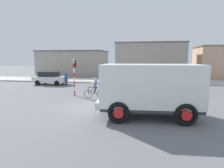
{
  "coord_description": "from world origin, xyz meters",
  "views": [
    {
      "loc": [
        3.22,
        -11.94,
        3.22
      ],
      "look_at": [
        0.88,
        2.5,
        1.2
      ],
      "focal_mm": 29.89,
      "sensor_mm": 36.0,
      "label": 1
    }
  ],
  "objects_px": {
    "truck_foreground": "(149,87)",
    "pedestrian_near_kerb": "(66,78)",
    "car_white_mid": "(50,78)",
    "traffic_light_pole": "(74,72)",
    "cyclist": "(95,88)",
    "car_red_near": "(160,81)"
  },
  "relations": [
    {
      "from": "car_white_mid",
      "to": "pedestrian_near_kerb",
      "type": "bearing_deg",
      "value": -4.55
    },
    {
      "from": "car_white_mid",
      "to": "car_red_near",
      "type": "bearing_deg",
      "value": -2.66
    },
    {
      "from": "cyclist",
      "to": "truck_foreground",
      "type": "bearing_deg",
      "value": -45.41
    },
    {
      "from": "traffic_light_pole",
      "to": "cyclist",
      "type": "bearing_deg",
      "value": -24.75
    },
    {
      "from": "cyclist",
      "to": "pedestrian_near_kerb",
      "type": "distance_m",
      "value": 8.62
    },
    {
      "from": "car_red_near",
      "to": "pedestrian_near_kerb",
      "type": "distance_m",
      "value": 11.01
    },
    {
      "from": "traffic_light_pole",
      "to": "car_white_mid",
      "type": "distance_m",
      "value": 8.22
    },
    {
      "from": "pedestrian_near_kerb",
      "to": "car_red_near",
      "type": "bearing_deg",
      "value": -2.29
    },
    {
      "from": "truck_foreground",
      "to": "cyclist",
      "type": "distance_m",
      "value": 5.97
    },
    {
      "from": "truck_foreground",
      "to": "car_white_mid",
      "type": "xyz_separation_m",
      "value": [
        -11.65,
        11.19,
        -0.85
      ]
    },
    {
      "from": "truck_foreground",
      "to": "pedestrian_near_kerb",
      "type": "xyz_separation_m",
      "value": [
        -9.46,
        11.01,
        -0.82
      ]
    },
    {
      "from": "cyclist",
      "to": "car_red_near",
      "type": "height_order",
      "value": "cyclist"
    },
    {
      "from": "truck_foreground",
      "to": "pedestrian_near_kerb",
      "type": "bearing_deg",
      "value": 130.66
    },
    {
      "from": "truck_foreground",
      "to": "cyclist",
      "type": "relative_size",
      "value": 3.22
    },
    {
      "from": "cyclist",
      "to": "pedestrian_near_kerb",
      "type": "xyz_separation_m",
      "value": [
        -5.3,
        6.8,
        -0.02
      ]
    },
    {
      "from": "car_white_mid",
      "to": "pedestrian_near_kerb",
      "type": "xyz_separation_m",
      "value": [
        2.19,
        -0.17,
        0.03
      ]
    },
    {
      "from": "traffic_light_pole",
      "to": "car_red_near",
      "type": "height_order",
      "value": "traffic_light_pole"
    },
    {
      "from": "cyclist",
      "to": "pedestrian_near_kerb",
      "type": "relative_size",
      "value": 1.06
    },
    {
      "from": "truck_foreground",
      "to": "traffic_light_pole",
      "type": "distance_m",
      "value": 8.08
    },
    {
      "from": "truck_foreground",
      "to": "pedestrian_near_kerb",
      "type": "distance_m",
      "value": 14.54
    },
    {
      "from": "cyclist",
      "to": "car_white_mid",
      "type": "xyz_separation_m",
      "value": [
        -7.5,
        6.97,
        -0.05
      ]
    },
    {
      "from": "truck_foreground",
      "to": "car_red_near",
      "type": "distance_m",
      "value": 10.72
    }
  ]
}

